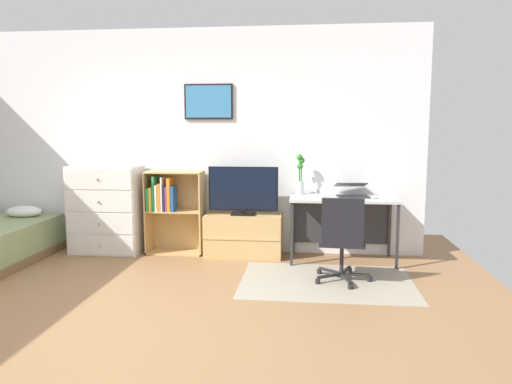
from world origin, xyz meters
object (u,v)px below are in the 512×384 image
Objects in this scene: bookshelf at (170,206)px; bamboo_vase at (300,176)px; laptop at (352,191)px; wine_glass at (316,186)px; office_chair at (342,238)px; computer_mouse at (375,197)px; television at (243,191)px; desk at (342,208)px; tv_stand at (244,235)px; dresser at (107,210)px.

bamboo_vase is at bearing 1.62° from bookshelf.
wine_glass is at bearing -167.49° from laptop.
office_chair is 8.27× the size of computer_mouse.
television is at bearing -169.95° from bamboo_vase.
desk is at bearing 0.52° from television.
laptop is 0.44m from wine_glass.
computer_mouse reaches higher than desk.
desk is at bearing -0.59° from tv_stand.
tv_stand is 1.37m from laptop.
bookshelf is at bearing 175.67° from computer_mouse.
office_chair reaches higher than computer_mouse.
desk is at bearing 161.07° from computer_mouse.
bookshelf is 0.93m from television.
tv_stand is at bearing 174.98° from computer_mouse.
desk is at bearing 90.09° from office_chair.
television is at bearing -179.48° from desk.
dresser is 0.89× the size of desk.
computer_mouse is at bearing -4.17° from television.
tv_stand is 1.20m from desk.
wine_glass reaches higher than laptop.
bookshelf reaches higher than desk.
bookshelf is 0.84× the size of desk.
bookshelf is at bearing -178.38° from bamboo_vase.
office_chair is (-0.06, -0.89, -0.15)m from desk.
bamboo_vase is at bearing 165.29° from laptop.
tv_stand is at bearing 0.51° from dresser.
bamboo_vase is (-0.84, 0.23, 0.20)m from computer_mouse.
laptop is at bearing 10.29° from desk.
bamboo_vase is (-0.49, 0.11, 0.36)m from desk.
office_chair is 0.98m from laptop.
bamboo_vase is (-0.43, 1.00, 0.50)m from office_chair.
bamboo_vase reaches higher than computer_mouse.
office_chair is 0.92m from computer_mouse.
wine_glass is (-0.65, 0.00, 0.12)m from computer_mouse.
television is at bearing -4.59° from bookshelf.
office_chair is (1.09, -0.88, -0.33)m from television.
desk is 0.40m from computer_mouse.
dresser is at bearing 177.36° from wine_glass.
television reaches higher than tv_stand.
television reaches higher than dresser.
tv_stand is (1.68, 0.02, -0.28)m from dresser.
bookshelf is 1.10× the size of tv_stand.
bookshelf is 0.96m from tv_stand.
wine_glass reaches higher than office_chair.
bamboo_vase is 0.31m from wine_glass.
office_chair is (2.77, -0.89, -0.08)m from dresser.
desk is 6.65× the size of wine_glass.
computer_mouse is 0.90m from bamboo_vase.
bookshelf is at bearing 172.50° from laptop.
bookshelf is 2.06m from desk.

